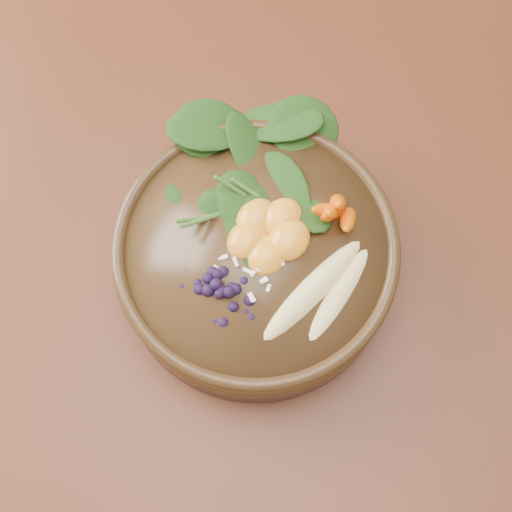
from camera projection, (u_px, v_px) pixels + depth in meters
ground at (224, 342)px, 1.49m from camera, size 4.00×4.00×0.00m
dining_table at (201, 219)px, 0.87m from camera, size 1.60×0.90×0.75m
stoneware_bowl at (256, 259)px, 0.72m from camera, size 0.28×0.28×0.07m
kale_heap at (257, 169)px, 0.69m from camera, size 0.18×0.16×0.04m
carrot_cluster at (348, 203)px, 0.66m from camera, size 0.06×0.06×0.08m
banana_halves at (327, 287)px, 0.65m from camera, size 0.06×0.16×0.03m
mandarin_cluster at (269, 228)px, 0.67m from camera, size 0.08×0.09×0.03m
blueberry_pile at (220, 287)px, 0.65m from camera, size 0.13×0.10×0.04m
coconut_flakes at (245, 261)px, 0.67m from camera, size 0.09×0.07×0.01m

